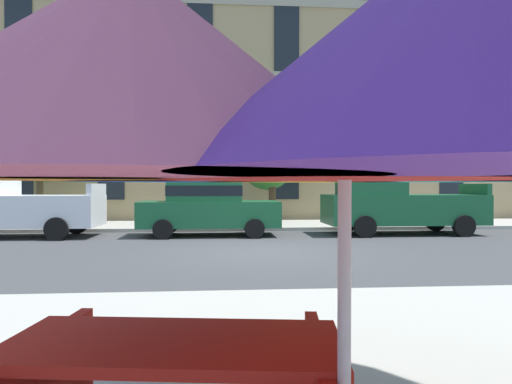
% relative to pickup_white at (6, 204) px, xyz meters
% --- Properties ---
extents(ground_plane, '(120.00, 120.00, 0.00)m').
position_rel_pickup_white_xyz_m(ground_plane, '(7.59, -3.70, -1.03)').
color(ground_plane, '#424244').
extents(sidewalk_far, '(56.00, 3.60, 0.12)m').
position_rel_pickup_white_xyz_m(sidewalk_far, '(7.59, 3.10, -0.97)').
color(sidewalk_far, '#B2ADA3').
rests_on(sidewalk_far, ground).
extents(apartment_building, '(37.60, 12.08, 12.80)m').
position_rel_pickup_white_xyz_m(apartment_building, '(7.59, 11.29, 5.37)').
color(apartment_building, tan).
rests_on(apartment_building, ground).
extents(pickup_white, '(5.10, 2.12, 2.20)m').
position_rel_pickup_white_xyz_m(pickup_white, '(0.00, 0.00, 0.00)').
color(pickup_white, silver).
rests_on(pickup_white, ground).
extents(sedan_green, '(4.40, 1.98, 1.78)m').
position_rel_pickup_white_xyz_m(sedan_green, '(6.17, -0.00, -0.08)').
color(sedan_green, '#195933').
rests_on(sedan_green, ground).
extents(pickup_green, '(5.10, 2.12, 2.20)m').
position_rel_pickup_white_xyz_m(pickup_green, '(12.32, 0.00, 0.00)').
color(pickup_green, '#195933').
rests_on(pickup_green, ground).
extents(street_tree_left, '(3.56, 3.39, 5.31)m').
position_rel_pickup_white_xyz_m(street_tree_left, '(-0.25, 3.27, 2.55)').
color(street_tree_left, brown).
rests_on(street_tree_left, ground).
extents(street_tree_middle, '(2.86, 2.62, 4.34)m').
position_rel_pickup_white_xyz_m(street_tree_middle, '(8.60, 3.55, 1.76)').
color(street_tree_middle, '#4C3823').
rests_on(street_tree_middle, ground).
extents(patio_umbrella, '(3.49, 3.49, 2.25)m').
position_rel_pickup_white_xyz_m(patio_umbrella, '(7.07, -12.70, 0.88)').
color(patio_umbrella, silver).
rests_on(patio_umbrella, ground).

